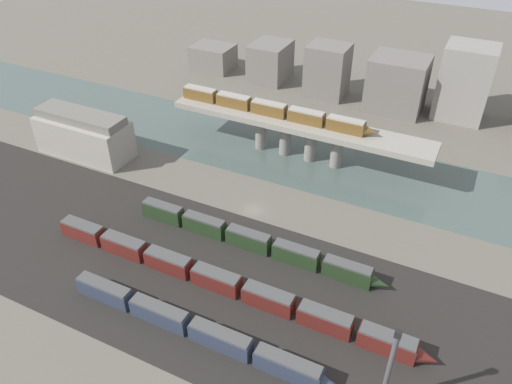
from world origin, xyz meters
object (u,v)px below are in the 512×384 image
Objects in this scene: warehouse_building at (84,134)px; signal_tower at (389,369)px; train_yard_mid at (222,282)px; train_yard_far at (253,241)px; train_yard_near at (196,329)px; train_on_bridge at (273,110)px.

signal_tower reaches higher than warehouse_building.
train_yard_mid is 1.41× the size of train_yard_far.
train_yard_mid is 35.63m from signal_tower.
train_yard_near is 0.93× the size of train_yard_far.
warehouse_building is at bearing -152.24° from train_on_bridge.
train_yard_near is at bearing -87.19° from train_yard_far.
train_on_bridge reaches higher than train_yard_mid.
train_yard_near is at bearing -77.30° from train_on_bridge.
warehouse_building is at bearing 165.64° from train_yard_far.
train_on_bridge is 3.31× the size of signal_tower.
train_on_bridge is at bearing 27.76° from warehouse_building.
train_yard_far is at bearing -14.36° from warehouse_building.
signal_tower is (91.79, -37.81, 2.54)m from warehouse_building.
signal_tower is (33.61, -9.88, 6.54)m from train_yard_mid.
train_on_bridge is 0.70× the size of train_yard_mid.
train_yard_near is (14.30, -63.47, -10.59)m from train_on_bridge.
signal_tower reaches higher than train_on_bridge.
train_yard_near is 3.16× the size of signal_tower.
train_on_bridge is 54.36m from train_yard_mid.
warehouse_building is at bearing 146.28° from train_yard_near.
train_yard_near is 0.66× the size of train_yard_mid.
train_yard_far is (0.07, 13.02, 0.14)m from train_yard_mid.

